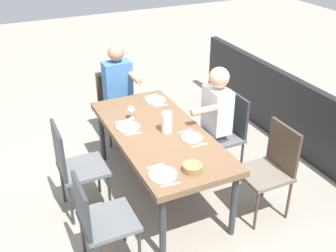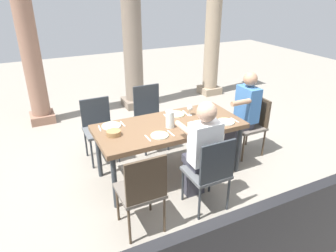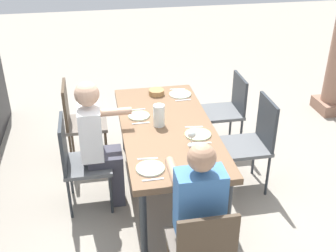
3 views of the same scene
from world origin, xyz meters
name	(u,v)px [view 3 (image 3 of 3)]	position (x,y,z in m)	size (l,w,h in m)	color
ground_plane	(167,189)	(0.00, 0.00, 0.00)	(16.00, 16.00, 0.00)	gray
dining_table	(167,132)	(0.00, 0.00, 0.68)	(1.89, 0.87, 0.74)	brown
chair_west_north	(228,107)	(-0.72, 0.85, 0.52)	(0.44, 0.44, 0.89)	#5B5E61
chair_west_south	(78,118)	(-0.72, -0.86, 0.54)	(0.44, 0.44, 0.94)	#6A6158
chair_mid_north	(254,139)	(0.08, 0.86, 0.56)	(0.44, 0.44, 0.97)	#5B5E61
chair_mid_south	(78,158)	(0.08, -0.86, 0.53)	(0.44, 0.44, 0.93)	#5B5E61
chair_head_east	(202,247)	(1.36, 0.00, 0.51)	(0.44, 0.44, 0.87)	#6A6158
diner_woman_green	(196,211)	(1.18, 0.00, 0.68)	(0.49, 0.35, 1.28)	#3F3F4C
diner_man_white	(99,141)	(0.08, -0.65, 0.69)	(0.35, 0.50, 1.28)	#3F3F4C
plate_0	(180,94)	(-0.68, 0.27, 0.75)	(0.25, 0.25, 0.02)	white
fork_0	(177,89)	(-0.83, 0.27, 0.74)	(0.02, 0.17, 0.01)	silver
spoon_0	(183,100)	(-0.53, 0.27, 0.74)	(0.02, 0.17, 0.01)	silver
plate_1	(139,116)	(-0.25, -0.24, 0.75)	(0.22, 0.22, 0.02)	white
fork_1	(137,110)	(-0.40, -0.24, 0.74)	(0.02, 0.17, 0.01)	silver
spoon_1	(141,123)	(-0.10, -0.24, 0.74)	(0.02, 0.17, 0.01)	silver
plate_2	(198,134)	(0.22, 0.25, 0.75)	(0.25, 0.25, 0.02)	silver
wine_glass_2	(192,135)	(0.38, 0.15, 0.85)	(0.08, 0.08, 0.15)	white
fork_2	(194,127)	(0.07, 0.25, 0.74)	(0.02, 0.17, 0.01)	silver
spoon_2	(202,143)	(0.37, 0.25, 0.74)	(0.02, 0.17, 0.01)	silver
plate_3	(150,168)	(0.68, -0.26, 0.75)	(0.24, 0.24, 0.02)	white
fork_3	(148,159)	(0.53, -0.26, 0.74)	(0.02, 0.17, 0.01)	silver
spoon_3	(153,180)	(0.83, -0.26, 0.74)	(0.02, 0.17, 0.01)	silver
water_pitcher	(159,117)	(-0.03, -0.07, 0.84)	(0.11, 0.11, 0.21)	white
bread_basket	(156,92)	(-0.73, 0.01, 0.77)	(0.17, 0.17, 0.06)	#9E7547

